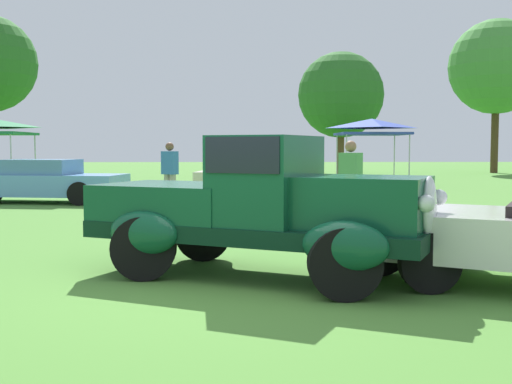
# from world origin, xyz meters

# --- Properties ---
(ground_plane) EXTENTS (120.00, 120.00, 0.00)m
(ground_plane) POSITION_xyz_m (0.00, 0.00, 0.00)
(ground_plane) COLOR #4C8433
(feature_pickup_truck) EXTENTS (4.32, 3.10, 1.70)m
(feature_pickup_truck) POSITION_xyz_m (0.26, 0.50, 0.86)
(feature_pickup_truck) COLOR black
(feature_pickup_truck) RESTS_ON ground_plane
(show_car_skyblue) EXTENTS (4.52, 2.37, 1.22)m
(show_car_skyblue) POSITION_xyz_m (-5.52, 11.01, 0.60)
(show_car_skyblue) COLOR #669EDB
(show_car_skyblue) RESTS_ON ground_plane
(show_car_cream) EXTENTS (4.07, 2.13, 1.22)m
(show_car_cream) POSITION_xyz_m (0.52, 12.92, 0.60)
(show_car_cream) COLOR beige
(show_car_cream) RESTS_ON ground_plane
(spectator_near_truck) EXTENTS (0.47, 0.42, 1.69)m
(spectator_near_truck) POSITION_xyz_m (-1.86, 9.56, 0.91)
(spectator_near_truck) COLOR #9E998E
(spectator_near_truck) RESTS_ON ground_plane
(spectator_by_row) EXTENTS (0.46, 0.44, 1.69)m
(spectator_by_row) POSITION_xyz_m (2.10, 5.03, 0.91)
(spectator_by_row) COLOR #283351
(spectator_by_row) RESTS_ON ground_plane
(spectator_far_side) EXTENTS (0.45, 0.35, 1.69)m
(spectator_far_side) POSITION_xyz_m (1.50, 6.22, 0.91)
(spectator_far_side) COLOR #7F7056
(spectator_far_side) RESTS_ON ground_plane
(canopy_tent_center_field) EXTENTS (2.71, 2.71, 2.71)m
(canopy_tent_center_field) POSITION_xyz_m (5.26, 18.54, 2.42)
(canopy_tent_center_field) COLOR #B7B7BC
(canopy_tent_center_field) RESTS_ON ground_plane
(treeline_mid_left) EXTENTS (4.87, 4.87, 6.97)m
(treeline_mid_left) POSITION_xyz_m (5.66, 29.35, 4.52)
(treeline_mid_left) COLOR brown
(treeline_mid_left) RESTS_ON ground_plane
(treeline_center) EXTENTS (5.68, 5.68, 9.24)m
(treeline_center) POSITION_xyz_m (15.38, 31.39, 6.38)
(treeline_center) COLOR #47331E
(treeline_center) RESTS_ON ground_plane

